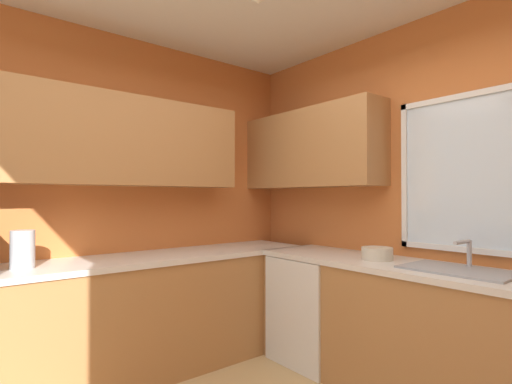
{
  "coord_description": "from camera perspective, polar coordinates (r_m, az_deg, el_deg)",
  "views": [
    {
      "loc": [
        1.32,
        -1.08,
        1.36
      ],
      "look_at": [
        -0.66,
        0.52,
        1.39
      ],
      "focal_mm": 27.22,
      "sensor_mm": 36.0,
      "label": 1
    }
  ],
  "objects": [
    {
      "name": "bowl",
      "position": [
        3.0,
        17.38,
        -8.62
      ],
      "size": [
        0.22,
        0.22,
        0.09
      ],
      "primitive_type": "cylinder",
      "color": "beige",
      "rests_on": "counter_run_back"
    },
    {
      "name": "counter_run_back",
      "position": [
        2.85,
        27.13,
        -19.2
      ],
      "size": [
        2.97,
        0.65,
        0.9
      ],
      "color": "#AD7542",
      "rests_on": "ground_plane"
    },
    {
      "name": "dishwasher",
      "position": [
        3.43,
        8.8,
        -16.51
      ],
      "size": [
        0.6,
        0.6,
        0.86
      ],
      "primitive_type": "cube",
      "color": "white",
      "rests_on": "ground_plane"
    },
    {
      "name": "sink_assembly",
      "position": [
        2.74,
        27.63,
        -10.05
      ],
      "size": [
        0.63,
        0.4,
        0.19
      ],
      "color": "#9EA0A5",
      "rests_on": "counter_run_back"
    },
    {
      "name": "counter_run_left",
      "position": [
        3.21,
        -18.51,
        -17.14
      ],
      "size": [
        0.65,
        3.14,
        0.9
      ],
      "color": "#AD7542",
      "rests_on": "ground_plane"
    },
    {
      "name": "room_shell",
      "position": [
        2.31,
        3.12,
        10.12
      ],
      "size": [
        3.88,
        3.53,
        2.76
      ],
      "color": "#D17238",
      "rests_on": "ground_plane"
    },
    {
      "name": "kettle",
      "position": [
        2.91,
        -31.09,
        -7.23
      ],
      "size": [
        0.14,
        0.14,
        0.25
      ],
      "primitive_type": "cylinder",
      "color": "#B7B7BC",
      "rests_on": "counter_run_left"
    }
  ]
}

